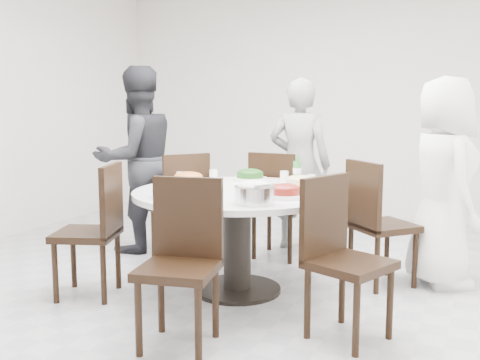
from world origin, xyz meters
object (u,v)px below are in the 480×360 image
at_px(dining_table, 237,241).
at_px(chair_s, 178,265).
at_px(soup_bowl, 170,192).
at_px(chair_nw, 178,206).
at_px(diner_right, 443,182).
at_px(chair_sw, 86,231).
at_px(chair_n, 279,205).
at_px(chair_se, 350,260).
at_px(chair_ne, 383,223).
at_px(beverage_bottle, 297,169).
at_px(rice_bowl, 254,195).
at_px(diner_left, 137,159).
at_px(diner_middle, 300,165).

relative_size(dining_table, chair_s, 1.58).
distance_m(chair_s, soup_bowl, 0.74).
distance_m(chair_nw, diner_right, 2.19).
height_order(chair_sw, soup_bowl, chair_sw).
height_order(chair_n, chair_se, same).
bearing_deg(chair_s, chair_ne, 50.72).
bearing_deg(chair_nw, beverage_bottle, 126.50).
bearing_deg(diner_right, rice_bowl, 111.18).
bearing_deg(dining_table, chair_ne, 31.76).
bearing_deg(chair_se, beverage_bottle, 54.73).
distance_m(chair_ne, diner_left, 2.30).
bearing_deg(dining_table, chair_sw, -151.79).
bearing_deg(dining_table, chair_s, -85.84).
bearing_deg(chair_ne, chair_n, 21.41).
relative_size(chair_se, diner_middle, 0.59).
distance_m(chair_se, diner_right, 1.38).
xyz_separation_m(chair_n, beverage_bottle, (0.30, -0.44, 0.38)).
bearing_deg(chair_se, diner_left, 84.45).
bearing_deg(chair_se, chair_sw, 112.87).
bearing_deg(chair_s, rice_bowl, 56.93).
height_order(chair_n, diner_left, diner_left).
distance_m(diner_right, diner_middle, 1.42).
xyz_separation_m(chair_nw, soup_bowl, (0.51, -1.00, 0.31)).
xyz_separation_m(chair_nw, diner_middle, (0.86, 0.79, 0.32)).
bearing_deg(beverage_bottle, dining_table, -115.86).
relative_size(chair_ne, rice_bowl, 3.73).
bearing_deg(chair_se, chair_ne, 22.03).
height_order(chair_s, diner_left, diner_left).
height_order(diner_middle, soup_bowl, diner_middle).
relative_size(diner_left, rice_bowl, 6.69).
bearing_deg(dining_table, chair_nw, 145.11).
bearing_deg(chair_sw, soup_bowl, 78.00).
bearing_deg(rice_bowl, chair_nw, 138.21).
xyz_separation_m(chair_s, diner_left, (-1.40, 1.70, 0.38)).
height_order(chair_n, chair_nw, same).
distance_m(chair_ne, soup_bowl, 1.64).
distance_m(rice_bowl, beverage_bottle, 0.99).
xyz_separation_m(chair_ne, diner_right, (0.40, 0.19, 0.31)).
bearing_deg(chair_s, diner_middle, 80.43).
bearing_deg(chair_n, diner_middle, -98.61).
xyz_separation_m(dining_table, beverage_bottle, (0.27, 0.56, 0.48)).
bearing_deg(chair_n, diner_right, 173.50).
height_order(chair_ne, chair_nw, same).
bearing_deg(rice_bowl, soup_bowl, 179.54).
bearing_deg(dining_table, chair_se, -28.38).
bearing_deg(rice_bowl, chair_n, 103.20).
distance_m(chair_ne, chair_s, 1.80).
height_order(dining_table, chair_se, chair_se).
relative_size(chair_s, soup_bowl, 4.02).
bearing_deg(dining_table, diner_middle, 88.22).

